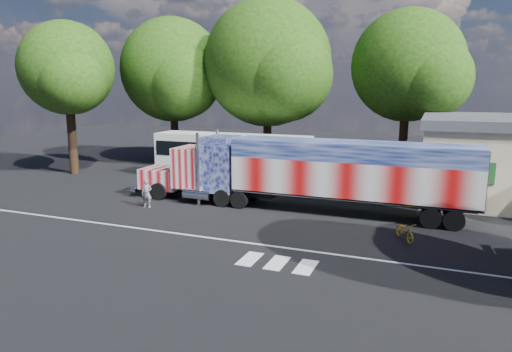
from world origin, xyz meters
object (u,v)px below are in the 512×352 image
(bicycle, at_px, (405,231))
(tree_nw_a, at_px, (174,71))
(semi_truck, at_px, (306,172))
(tree_n_mid, at_px, (269,63))
(coach_bus, at_px, (232,157))
(woman, at_px, (147,193))
(tree_ne_a, at_px, (410,66))
(tree_w_a, at_px, (68,69))

(bicycle, distance_m, tree_nw_a, 27.38)
(semi_truck, distance_m, tree_n_mid, 15.14)
(coach_bus, height_order, woman, coach_bus)
(tree_ne_a, distance_m, tree_nw_a, 20.27)
(bicycle, height_order, tree_nw_a, tree_nw_a)
(coach_bus, distance_m, tree_w_a, 14.85)
(tree_ne_a, bearing_deg, coach_bus, -146.50)
(tree_ne_a, distance_m, tree_w_a, 27.12)
(woman, xyz_separation_m, tree_w_a, (-11.75, 6.86, 7.58))
(bicycle, xyz_separation_m, tree_ne_a, (-1.28, 17.73, 8.21))
(tree_ne_a, bearing_deg, woman, -127.94)
(bicycle, relative_size, tree_ne_a, 0.13)
(coach_bus, xyz_separation_m, tree_n_mid, (0.97, 5.64, 7.15))
(bicycle, bearing_deg, tree_w_a, 133.88)
(semi_truck, bearing_deg, bicycle, -31.72)
(semi_truck, bearing_deg, tree_nw_a, 143.59)
(semi_truck, xyz_separation_m, tree_ne_a, (4.46, 14.18, 6.40))
(tree_nw_a, height_order, tree_w_a, tree_nw_a)
(bicycle, bearing_deg, tree_nw_a, 114.47)
(semi_truck, relative_size, tree_ne_a, 1.56)
(tree_ne_a, bearing_deg, bicycle, -85.87)
(semi_truck, distance_m, bicycle, 6.98)
(semi_truck, relative_size, woman, 11.98)
(bicycle, bearing_deg, coach_bus, 113.33)
(tree_nw_a, bearing_deg, bicycle, -35.20)
(tree_ne_a, bearing_deg, tree_n_mid, -168.17)
(woman, xyz_separation_m, tree_n_mid, (2.32, 14.82, 8.12))
(tree_n_mid, bearing_deg, bicycle, -51.38)
(coach_bus, height_order, bicycle, coach_bus)
(woman, height_order, tree_ne_a, tree_ne_a)
(woman, relative_size, tree_nw_a, 0.13)
(coach_bus, distance_m, tree_nw_a, 11.75)
(tree_n_mid, relative_size, tree_ne_a, 1.09)
(coach_bus, relative_size, tree_nw_a, 0.92)
(tree_ne_a, relative_size, tree_nw_a, 1.00)
(semi_truck, distance_m, tree_ne_a, 16.18)
(woman, bearing_deg, semi_truck, 5.81)
(woman, bearing_deg, tree_w_a, 137.17)
(tree_n_mid, relative_size, tree_nw_a, 1.09)
(tree_nw_a, bearing_deg, semi_truck, -36.41)
(tree_nw_a, bearing_deg, coach_bus, -33.25)
(semi_truck, height_order, tree_n_mid, tree_n_mid)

